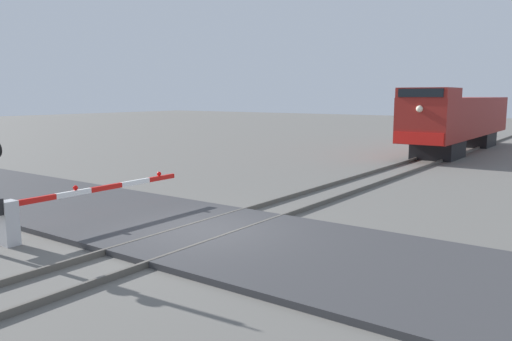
# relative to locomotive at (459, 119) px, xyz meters

# --- Properties ---
(ground_plane) EXTENTS (160.00, 160.00, 0.00)m
(ground_plane) POSITION_rel_locomotive_xyz_m (0.00, -24.60, -2.11)
(ground_plane) COLOR #605E59
(rail_track_left) EXTENTS (0.08, 80.00, 0.15)m
(rail_track_left) POSITION_rel_locomotive_xyz_m (-0.72, -24.60, -2.03)
(rail_track_left) COLOR #59544C
(rail_track_left) RESTS_ON ground_plane
(rail_track_right) EXTENTS (0.08, 80.00, 0.15)m
(rail_track_right) POSITION_rel_locomotive_xyz_m (0.72, -24.60, -2.03)
(rail_track_right) COLOR #59544C
(rail_track_right) RESTS_ON ground_plane
(road_surface) EXTENTS (36.00, 5.32, 0.14)m
(road_surface) POSITION_rel_locomotive_xyz_m (0.00, -24.60, -2.04)
(road_surface) COLOR #38383A
(road_surface) RESTS_ON ground_plane
(locomotive) EXTENTS (2.78, 16.20, 4.05)m
(locomotive) POSITION_rel_locomotive_xyz_m (0.00, 0.00, 0.00)
(locomotive) COLOR black
(locomotive) RESTS_ON ground_plane
(crossing_gate) EXTENTS (0.36, 6.12, 1.22)m
(crossing_gate) POSITION_rel_locomotive_xyz_m (-3.23, -27.27, -1.34)
(crossing_gate) COLOR silver
(crossing_gate) RESTS_ON ground_plane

